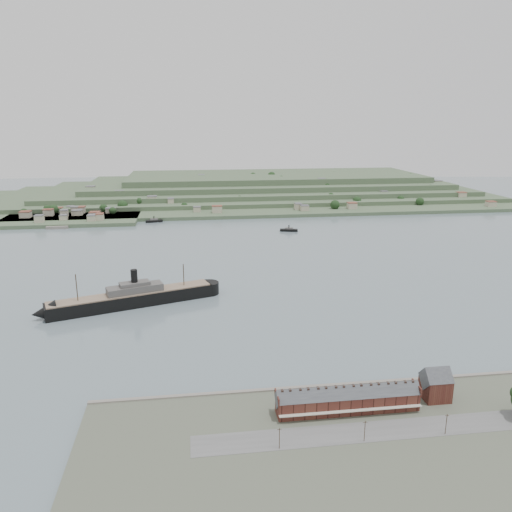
{
  "coord_description": "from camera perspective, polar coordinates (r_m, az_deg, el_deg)",
  "views": [
    {
      "loc": [
        -67.63,
        -330.91,
        110.01
      ],
      "look_at": [
        -18.41,
        30.0,
        10.49
      ],
      "focal_mm": 35.0,
      "sensor_mm": 36.0,
      "label": 1
    }
  ],
  "objects": [
    {
      "name": "ferry_east",
      "position": [
        511.19,
        3.78,
        3.01
      ],
      "size": [
        18.68,
        9.23,
        6.75
      ],
      "color": "black",
      "rests_on": "ground"
    },
    {
      "name": "near_shore",
      "position": [
        192.96,
        15.17,
        -19.71
      ],
      "size": [
        220.0,
        80.0,
        2.6
      ],
      "color": "#4C5142",
      "rests_on": "ground"
    },
    {
      "name": "steamship",
      "position": [
        314.41,
        -14.47,
        -4.73
      ],
      "size": [
        110.07,
        46.7,
        27.24
      ],
      "color": "black",
      "rests_on": "ground"
    },
    {
      "name": "gabled_building",
      "position": [
        217.43,
        19.84,
        -13.63
      ],
      "size": [
        10.4,
        10.18,
        14.09
      ],
      "color": "#471F19",
      "rests_on": "ground"
    },
    {
      "name": "tugboat",
      "position": [
        331.28,
        -5.59,
        -3.91
      ],
      "size": [
        14.25,
        5.76,
        6.23
      ],
      "color": "black",
      "rests_on": "ground"
    },
    {
      "name": "ferry_west",
      "position": [
        567.69,
        -11.57,
        3.97
      ],
      "size": [
        19.12,
        7.86,
        6.96
      ],
      "color": "black",
      "rests_on": "ground"
    },
    {
      "name": "terrace_row",
      "position": [
        201.24,
        10.44,
        -15.84
      ],
      "size": [
        55.6,
        9.8,
        11.07
      ],
      "color": "#471F19",
      "rests_on": "ground"
    },
    {
      "name": "far_peninsula",
      "position": [
        736.84,
        -0.25,
        7.63
      ],
      "size": [
        760.0,
        309.0,
        30.0
      ],
      "color": "#3E5538",
      "rests_on": "ground"
    },
    {
      "name": "ground",
      "position": [
        355.21,
        3.6,
        -2.79
      ],
      "size": [
        1400.0,
        1400.0,
        0.0
      ],
      "primitive_type": "plane",
      "color": "slate",
      "rests_on": "ground"
    }
  ]
}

